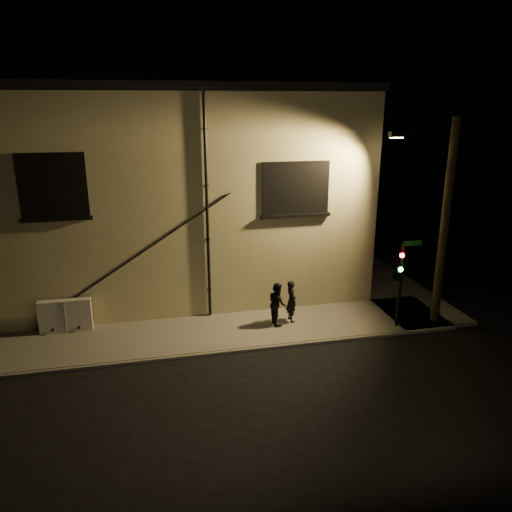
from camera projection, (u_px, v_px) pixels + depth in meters
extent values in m
plane|color=black|center=(274.00, 348.00, 17.21)|extent=(90.00, 90.00, 0.00)
cube|color=#5E5D54|center=(183.00, 336.00, 17.95)|extent=(20.00, 3.00, 0.12)
cube|color=#5E5D54|center=(355.00, 263.00, 26.01)|extent=(3.00, 16.00, 0.12)
cube|color=#B7B484|center=(165.00, 186.00, 23.68)|extent=(16.00, 12.00, 8.50)
cube|color=black|center=(160.00, 89.00, 22.37)|extent=(16.20, 12.20, 0.30)
cube|color=black|center=(53.00, 185.00, 16.89)|extent=(2.20, 0.10, 2.20)
cube|color=black|center=(53.00, 185.00, 16.90)|extent=(1.98, 0.05, 1.98)
cube|color=black|center=(296.00, 188.00, 18.83)|extent=(2.60, 0.10, 2.00)
cube|color=#A5B28C|center=(296.00, 188.00, 18.84)|extent=(2.38, 0.05, 1.78)
cylinder|color=black|center=(207.00, 210.00, 18.26)|extent=(0.11, 0.11, 8.30)
cylinder|color=black|center=(148.00, 248.00, 18.21)|extent=(5.96, 0.04, 3.75)
cylinder|color=black|center=(151.00, 246.00, 18.22)|extent=(5.96, 0.04, 3.75)
cube|color=beige|center=(65.00, 316.00, 18.01)|extent=(1.83, 0.31, 1.20)
imported|color=black|center=(291.00, 301.00, 18.80)|extent=(0.44, 0.62, 1.61)
imported|color=black|center=(277.00, 303.00, 18.56)|extent=(0.66, 0.82, 1.62)
cylinder|color=black|center=(400.00, 286.00, 18.17)|extent=(0.12, 0.12, 3.13)
imported|color=black|center=(398.00, 270.00, 17.82)|extent=(0.61, 1.92, 0.76)
sphere|color=#FF140C|center=(402.00, 255.00, 17.47)|extent=(0.17, 0.17, 0.17)
sphere|color=#14FF3F|center=(401.00, 269.00, 17.63)|extent=(0.17, 0.17, 0.17)
cube|color=#0C4C1E|center=(413.00, 243.00, 17.77)|extent=(0.70, 0.03, 0.18)
cylinder|color=black|center=(445.00, 226.00, 17.99)|extent=(0.32, 0.32, 7.63)
cylinder|color=black|center=(426.00, 132.00, 17.35)|extent=(1.93, 1.05, 0.10)
cube|color=black|center=(397.00, 134.00, 17.73)|extent=(0.55, 0.28, 0.18)
cube|color=#FFC672|center=(397.00, 137.00, 17.76)|extent=(0.42, 0.20, 0.04)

